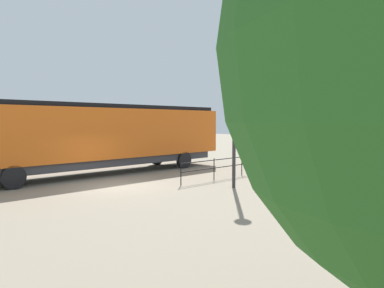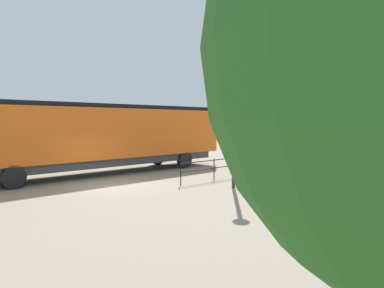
{
  "view_description": "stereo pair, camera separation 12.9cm",
  "coord_description": "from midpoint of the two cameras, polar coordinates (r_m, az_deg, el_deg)",
  "views": [
    {
      "loc": [
        14.69,
        -9.5,
        3.07
      ],
      "look_at": [
        1.33,
        3.79,
        1.91
      ],
      "focal_mm": 33.98,
      "sensor_mm": 36.0,
      "label": 1
    },
    {
      "loc": [
        14.79,
        -9.41,
        3.07
      ],
      "look_at": [
        1.33,
        3.79,
        1.91
      ],
      "focal_mm": 33.98,
      "sensor_mm": 36.0,
      "label": 2
    }
  ],
  "objects": [
    {
      "name": "locomotive",
      "position": [
        22.04,
        -13.27,
        1.41
      ],
      "size": [
        3.14,
        16.72,
        4.07
      ],
      "color": "orange",
      "rests_on": "ground_plane"
    },
    {
      "name": "platform_fence",
      "position": [
        21.0,
        7.65,
        -2.83
      ],
      "size": [
        0.05,
        9.62,
        1.15
      ],
      "color": "black",
      "rests_on": "ground_plane"
    },
    {
      "name": "ground_plane",
      "position": [
        17.78,
        -12.07,
        -6.5
      ],
      "size": [
        120.0,
        120.0,
        0.0
      ],
      "primitive_type": "plane",
      "color": "gray"
    },
    {
      "name": "lamp_post",
      "position": [
        16.9,
        6.45,
        8.16
      ],
      "size": [
        0.54,
        0.54,
        6.17
      ],
      "color": "#2D2D2D",
      "rests_on": "ground_plane"
    }
  ]
}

